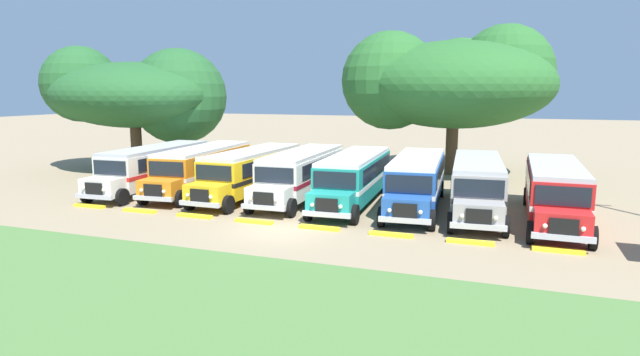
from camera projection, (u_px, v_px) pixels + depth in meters
ground_plane at (279, 230)px, 24.41m from camera, size 220.00×220.00×0.00m
foreground_grass_strip at (143, 312)px, 15.40m from camera, size 80.00×11.79×0.01m
parked_bus_slot_0 at (155, 166)px, 34.32m from camera, size 3.11×10.90×2.82m
parked_bus_slot_1 at (203, 167)px, 33.90m from camera, size 3.44×10.95×2.82m
parked_bus_slot_2 at (252, 170)px, 32.33m from camera, size 2.80×10.85×2.82m
parked_bus_slot_3 at (302, 172)px, 31.62m from camera, size 3.01×10.88×2.82m
parked_bus_slot_4 at (354, 176)px, 30.15m from camera, size 3.17×10.91×2.82m
parked_bus_slot_5 at (417, 179)px, 29.06m from camera, size 3.39×10.95×2.82m
parked_bus_slot_6 at (477, 183)px, 27.95m from camera, size 3.38×10.95×2.82m
parked_bus_slot_7 at (555, 189)px, 26.12m from camera, size 2.72×10.84×2.82m
curb_wheelstop_0 at (90, 206)px, 29.22m from camera, size 2.00×0.36×0.15m
curb_wheelstop_1 at (140, 211)px, 28.06m from camera, size 2.00×0.36×0.15m
curb_wheelstop_2 at (195, 216)px, 26.90m from camera, size 2.00×0.36×0.15m
curb_wheelstop_3 at (254, 222)px, 25.74m from camera, size 2.00×0.36×0.15m
curb_wheelstop_4 at (319, 228)px, 24.57m from camera, size 2.00×0.36×0.15m
curb_wheelstop_5 at (391, 234)px, 23.41m from camera, size 2.00×0.36×0.15m
curb_wheelstop_6 at (470, 242)px, 22.25m from camera, size 2.00×0.36×0.15m
curb_wheelstop_7 at (558, 250)px, 21.09m from camera, size 2.00×0.36×0.15m
broad_shade_tree at (452, 82)px, 40.36m from camera, size 15.73×15.05×11.46m
secondary_tree at (144, 94)px, 42.88m from camera, size 14.40×13.44×10.05m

